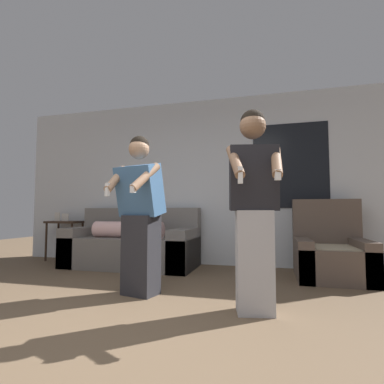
% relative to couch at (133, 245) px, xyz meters
% --- Properties ---
extents(ground_plane, '(14.00, 14.00, 0.00)m').
position_rel_couch_xyz_m(ground_plane, '(1.09, -2.69, -0.32)').
color(ground_plane, brown).
extents(wall_back, '(6.77, 0.07, 2.70)m').
position_rel_couch_xyz_m(wall_back, '(1.11, 0.49, 1.03)').
color(wall_back, silver).
rests_on(wall_back, ground_plane).
extents(couch, '(2.00, 0.91, 0.91)m').
position_rel_couch_xyz_m(couch, '(0.00, 0.00, 0.00)').
color(couch, slate).
rests_on(couch, ground_plane).
extents(armchair, '(0.87, 0.94, 1.02)m').
position_rel_couch_xyz_m(armchair, '(2.82, -0.10, -0.02)').
color(armchair, brown).
rests_on(armchair, ground_plane).
extents(side_table, '(0.59, 0.38, 0.83)m').
position_rel_couch_xyz_m(side_table, '(-1.43, 0.24, 0.25)').
color(side_table, '#332319').
rests_on(side_table, ground_plane).
extents(person_left, '(0.52, 0.58, 1.63)m').
position_rel_couch_xyz_m(person_left, '(0.79, -1.45, 0.49)').
color(person_left, '#28282D').
rests_on(person_left, ground_plane).
extents(person_right, '(0.47, 0.52, 1.73)m').
position_rel_couch_xyz_m(person_right, '(1.96, -1.71, 0.57)').
color(person_right, '#B2B2B7').
rests_on(person_right, ground_plane).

